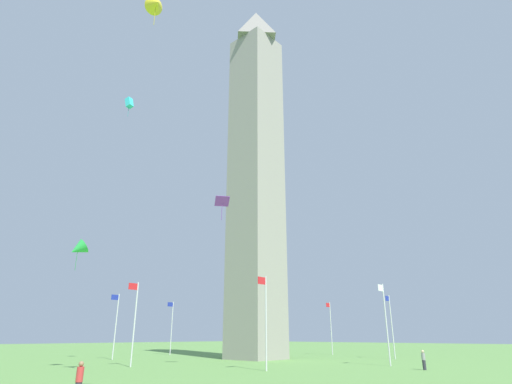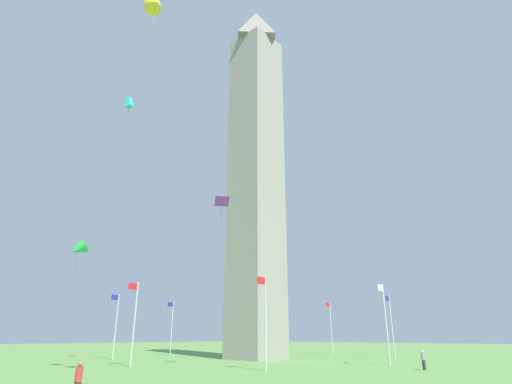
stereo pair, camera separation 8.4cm
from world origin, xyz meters
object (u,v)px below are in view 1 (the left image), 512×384
at_px(flagpole_n, 134,319).
at_px(person_gray_shirt, 424,360).
at_px(flagpole_e, 386,320).
at_px(kite_green_delta, 78,249).
at_px(flagpole_w, 171,325).
at_px(flagpole_se, 391,323).
at_px(flagpole_sw, 251,326).
at_px(kite_yellow_delta, 156,4).
at_px(flagpole_s, 331,325).
at_px(kite_cyan_box, 129,103).
at_px(flagpole_nw, 116,323).
at_px(flagpole_ne, 266,317).
at_px(person_red_shirt, 79,381).
at_px(obelisk_monument, 256,160).

height_order(flagpole_n, person_gray_shirt, flagpole_n).
bearing_deg(flagpole_e, kite_green_delta, -37.04).
relative_size(flagpole_n, flagpole_w, 1.00).
distance_m(flagpole_se, kite_green_delta, 39.30).
xyz_separation_m(flagpole_sw, kite_yellow_delta, (40.90, 28.55, 21.01)).
bearing_deg(flagpole_w, kite_green_delta, 35.65).
bearing_deg(flagpole_e, flagpole_s, -135.00).
relative_size(flagpole_w, kite_green_delta, 2.72).
xyz_separation_m(flagpole_s, kite_cyan_box, (37.18, -2.72, 24.68)).
distance_m(flagpole_sw, kite_green_delta, 39.01).
xyz_separation_m(flagpole_nw, person_gray_shirt, (-10.07, 34.53, -3.53)).
bearing_deg(flagpole_nw, flagpole_s, 157.50).
bearing_deg(flagpole_nw, flagpole_ne, 90.00).
bearing_deg(kite_yellow_delta, flagpole_w, -130.07).
bearing_deg(person_gray_shirt, kite_green_delta, 66.46).
bearing_deg(person_red_shirt, flagpole_e, -2.51).
bearing_deg(kite_cyan_box, kite_green_delta, 26.20).
height_order(flagpole_ne, flagpole_w, same).
bearing_deg(kite_yellow_delta, flagpole_s, -160.83).
height_order(flagpole_e, flagpole_w, same).
height_order(obelisk_monument, person_gray_shirt, obelisk_monument).
relative_size(flagpole_sw, kite_cyan_box, 3.16).
xyz_separation_m(flagpole_nw, kite_cyan_box, (6.94, 9.81, 24.68)).
bearing_deg(flagpole_e, flagpole_sw, -112.50).
height_order(flagpole_nw, kite_cyan_box, kite_cyan_box).
bearing_deg(flagpole_sw, person_red_shirt, 34.25).
height_order(obelisk_monument, flagpole_s, obelisk_monument).
bearing_deg(person_gray_shirt, flagpole_e, -7.21).
height_order(flagpole_s, kite_cyan_box, kite_cyan_box).
xyz_separation_m(obelisk_monument, kite_green_delta, (24.13, -0.45, -16.73)).
bearing_deg(kite_yellow_delta, kite_green_delta, -104.66).
relative_size(flagpole_w, flagpole_nw, 1.00).
distance_m(flagpole_nw, kite_cyan_box, 27.45).
xyz_separation_m(flagpole_n, flagpole_ne, (-5.19, 12.53, 0.00)).
relative_size(flagpole_ne, flagpole_e, 1.00).
bearing_deg(person_gray_shirt, flagpole_w, 19.03).
height_order(flagpole_n, flagpole_sw, same).
bearing_deg(flagpole_ne, person_red_shirt, 13.87).
height_order(flagpole_w, kite_yellow_delta, kite_yellow_delta).
bearing_deg(flagpole_se, kite_green_delta, -19.53).
distance_m(obelisk_monument, flagpole_se, 28.84).
xyz_separation_m(flagpole_sw, flagpole_nw, (25.05, -0.00, 0.00)).
height_order(obelisk_monument, kite_yellow_delta, obelisk_monument).
height_order(flagpole_ne, person_red_shirt, flagpole_ne).
bearing_deg(flagpole_w, flagpole_sw, 157.50).
bearing_deg(flagpole_nw, person_red_shirt, 58.09).
relative_size(obelisk_monument, person_red_shirt, 32.06).
xyz_separation_m(flagpole_s, flagpole_sw, (5.19, -12.53, 0.00)).
distance_m(flagpole_s, kite_yellow_delta, 53.12).
xyz_separation_m(kite_yellow_delta, kite_green_delta, (-4.31, -16.47, -14.94)).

